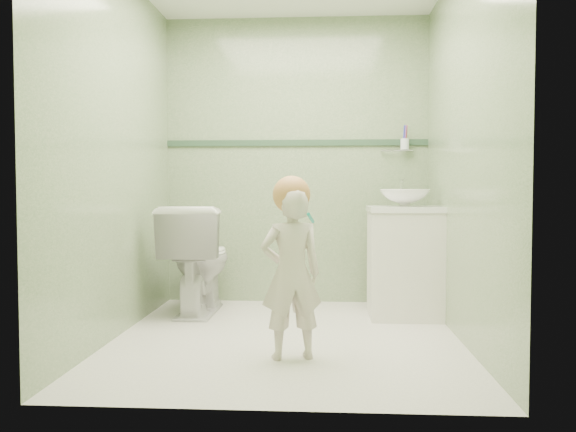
{
  "coord_description": "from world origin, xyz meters",
  "views": [
    {
      "loc": [
        0.24,
        -3.74,
        0.95
      ],
      "look_at": [
        0.0,
        0.15,
        0.78
      ],
      "focal_mm": 36.7,
      "sensor_mm": 36.0,
      "label": 1
    }
  ],
  "objects": [
    {
      "name": "toddler",
      "position": [
        0.06,
        -0.45,
        0.48
      ],
      "size": [
        0.4,
        0.31,
        0.96
      ],
      "primitive_type": "imported",
      "rotation": [
        0.0,
        0.0,
        3.41
      ],
      "color": "beige",
      "rests_on": "ground"
    },
    {
      "name": "room_shell",
      "position": [
        0.0,
        0.0,
        1.2
      ],
      "size": [
        2.5,
        2.54,
        2.4
      ],
      "color": "gray",
      "rests_on": "ground"
    },
    {
      "name": "cup_holder",
      "position": [
        0.89,
        1.18,
        1.33
      ],
      "size": [
        0.26,
        0.07,
        0.21
      ],
      "color": "silver",
      "rests_on": "room_shell"
    },
    {
      "name": "trim_stripe",
      "position": [
        0.0,
        1.24,
        1.35
      ],
      "size": [
        2.2,
        0.02,
        0.05
      ],
      "primitive_type": "cube",
      "color": "#2D4A34",
      "rests_on": "room_shell"
    },
    {
      "name": "hair_cap",
      "position": [
        0.06,
        -0.43,
        0.93
      ],
      "size": [
        0.21,
        0.21,
        0.21
      ],
      "primitive_type": "sphere",
      "color": "#C48346",
      "rests_on": "toddler"
    },
    {
      "name": "teal_toothbrush",
      "position": [
        0.16,
        -0.55,
        0.81
      ],
      "size": [
        0.11,
        0.14,
        0.08
      ],
      "color": "#0F9385",
      "rests_on": "toddler"
    },
    {
      "name": "vanity",
      "position": [
        0.84,
        0.7,
        0.4
      ],
      "size": [
        0.52,
        0.5,
        0.8
      ],
      "primitive_type": "cube",
      "color": "white",
      "rests_on": "ground"
    },
    {
      "name": "basin",
      "position": [
        0.84,
        0.7,
        0.89
      ],
      "size": [
        0.37,
        0.37,
        0.13
      ],
      "primitive_type": "imported",
      "color": "white",
      "rests_on": "counter"
    },
    {
      "name": "counter",
      "position": [
        0.84,
        0.7,
        0.81
      ],
      "size": [
        0.54,
        0.52,
        0.04
      ],
      "primitive_type": "cube",
      "color": "white",
      "rests_on": "vanity"
    },
    {
      "name": "faucet",
      "position": [
        0.84,
        0.89,
        0.97
      ],
      "size": [
        0.03,
        0.13,
        0.18
      ],
      "color": "silver",
      "rests_on": "counter"
    },
    {
      "name": "toilet",
      "position": [
        -0.74,
        0.74,
        0.42
      ],
      "size": [
        0.47,
        0.82,
        0.83
      ],
      "primitive_type": "imported",
      "rotation": [
        0.0,
        0.0,
        3.13
      ],
      "color": "white",
      "rests_on": "ground"
    },
    {
      "name": "ground",
      "position": [
        0.0,
        0.0,
        0.0
      ],
      "size": [
        2.5,
        2.5,
        0.0
      ],
      "primitive_type": "plane",
      "color": "beige",
      "rests_on": "ground"
    }
  ]
}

